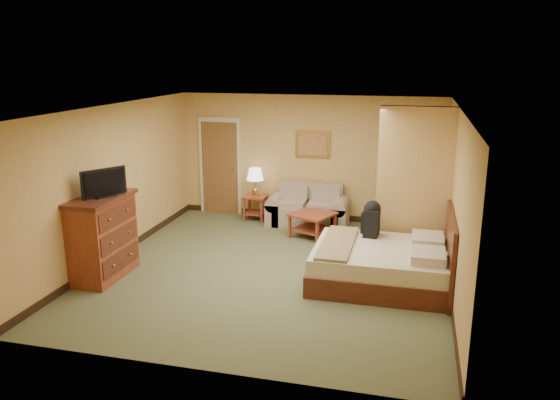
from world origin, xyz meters
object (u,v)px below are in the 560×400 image
(coffee_table, at_px, (312,220))
(dresser, at_px, (103,237))
(bed, at_px, (386,264))
(loveseat, at_px, (308,212))

(coffee_table, bearing_deg, dresser, -135.78)
(bed, bearing_deg, dresser, -169.53)
(loveseat, bearing_deg, bed, -56.96)
(bed, bearing_deg, loveseat, 123.04)
(coffee_table, distance_m, bed, 2.44)
(coffee_table, xyz_separation_m, dresser, (-2.79, -2.71, 0.32))
(loveseat, xyz_separation_m, dresser, (-2.55, -3.46, 0.39))
(coffee_table, bearing_deg, bed, -51.90)
(coffee_table, xyz_separation_m, bed, (1.50, -1.92, -0.02))
(coffee_table, height_order, dresser, dresser)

